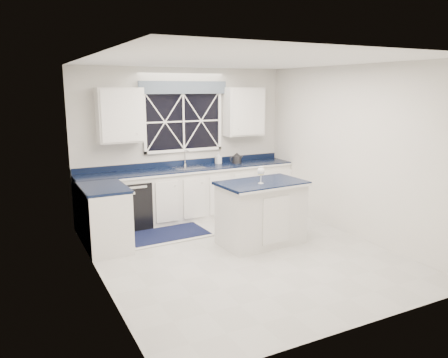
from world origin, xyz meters
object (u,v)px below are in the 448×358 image
island (261,212)px  kettle (237,158)px  faucet (185,158)px  wine_glass (261,172)px  dishwasher (131,204)px  soap_bottle (218,158)px

island → kettle: size_ratio=4.64×
faucet → wine_glass: size_ratio=1.19×
dishwasher → faucet: (1.10, 0.19, 0.69)m
dishwasher → kettle: kettle is taller
faucet → wine_glass: bearing=-79.0°
dishwasher → island: 2.30m
island → soap_bottle: soap_bottle is taller
kettle → soap_bottle: bearing=156.5°
kettle → soap_bottle: (-0.33, 0.12, 0.01)m
dishwasher → island: island is taller
faucet → soap_bottle: faucet is taller
faucet → island: faucet is taller
island → kettle: bearing=69.8°
wine_glass → faucet: bearing=101.0°
dishwasher → soap_bottle: bearing=5.3°
island → soap_bottle: size_ratio=6.29×
faucet → island: 2.03m
island → kettle: kettle is taller
faucet → soap_bottle: size_ratio=1.42×
island → faucet: bearing=100.4°
dishwasher → faucet: 1.31m
kettle → soap_bottle: size_ratio=1.35×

